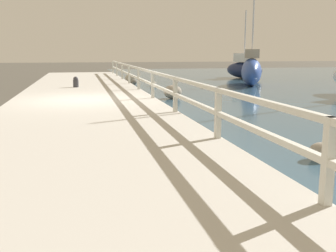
{
  "coord_description": "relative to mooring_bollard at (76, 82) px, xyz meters",
  "views": [
    {
      "loc": [
        -0.12,
        -13.06,
        1.84
      ],
      "look_at": [
        2.12,
        -3.06,
        -0.1
      ],
      "focal_mm": 42.0,
      "sensor_mm": 36.0,
      "label": 1
    }
  ],
  "objects": [
    {
      "name": "ground_plane",
      "position": [
        0.3,
        -4.81,
        -0.54
      ],
      "size": [
        120.0,
        120.0,
        0.0
      ],
      "primitive_type": "plane",
      "color": "#4C473D"
    },
    {
      "name": "boulder_water_edge",
      "position": [
        3.22,
        6.29,
        -0.29
      ],
      "size": [
        0.67,
        0.6,
        0.5
      ],
      "color": "gray",
      "rests_on": "ground"
    },
    {
      "name": "mooring_bollard",
      "position": [
        0.0,
        0.0,
        0.0
      ],
      "size": [
        0.24,
        0.24,
        0.47
      ],
      "color": "#333338",
      "rests_on": "dock_walkway"
    },
    {
      "name": "boulder_upstream",
      "position": [
        3.78,
        -2.64,
        -0.27
      ],
      "size": [
        0.73,
        0.66,
        0.55
      ],
      "color": "gray",
      "rests_on": "ground"
    },
    {
      "name": "railing",
      "position": [
        2.57,
        -4.81,
        0.39
      ],
      "size": [
        0.1,
        32.5,
        0.91
      ],
      "color": "silver",
      "rests_on": "dock_walkway"
    },
    {
      "name": "boulder_downstream",
      "position": [
        4.05,
        3.16,
        -0.4
      ],
      "size": [
        0.37,
        0.33,
        0.28
      ],
      "color": "gray",
      "rests_on": "ground"
    },
    {
      "name": "sailboat_blue",
      "position": [
        9.51,
        2.59,
        0.29
      ],
      "size": [
        2.56,
        4.18,
        5.38
      ],
      "rotation": [
        0.0,
        0.0,
        -0.39
      ],
      "color": "#2D4C9E",
      "rests_on": "water_surface"
    },
    {
      "name": "dock_walkway",
      "position": [
        0.3,
        -4.81,
        -0.38
      ],
      "size": [
        4.74,
        36.0,
        0.31
      ],
      "color": "beige",
      "rests_on": "ground"
    },
    {
      "name": "sailboat_navy",
      "position": [
        11.58,
        8.4,
        0.16
      ],
      "size": [
        2.23,
        3.76,
        4.66
      ],
      "rotation": [
        0.0,
        0.0,
        0.28
      ],
      "color": "#192347",
      "rests_on": "water_surface"
    },
    {
      "name": "boulder_far_strip",
      "position": [
        3.19,
        4.68,
        -0.39
      ],
      "size": [
        0.41,
        0.37,
        0.31
      ],
      "color": "#666056",
      "rests_on": "ground"
    },
    {
      "name": "boulder_near_dock",
      "position": [
        4.21,
        -12.02,
        -0.39
      ],
      "size": [
        0.41,
        0.37,
        0.3
      ],
      "color": "gray",
      "rests_on": "ground"
    }
  ]
}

